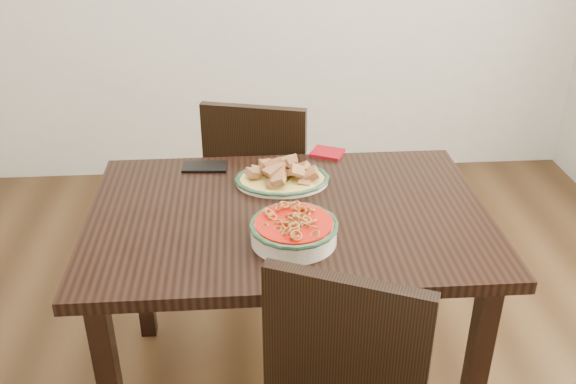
{
  "coord_description": "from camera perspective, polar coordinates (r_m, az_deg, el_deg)",
  "views": [
    {
      "loc": [
        -0.22,
        -1.83,
        1.78
      ],
      "look_at": [
        -0.08,
        -0.05,
        0.81
      ],
      "focal_mm": 40.0,
      "sensor_mm": 36.0,
      "label": 1
    }
  ],
  "objects": [
    {
      "name": "noodle_bowl",
      "position": [
        1.87,
        0.52,
        -3.25
      ],
      "size": [
        0.26,
        0.26,
        0.08
      ],
      "color": "beige",
      "rests_on": "dining_table"
    },
    {
      "name": "fish_plate",
      "position": [
        2.19,
        -0.52,
        1.88
      ],
      "size": [
        0.32,
        0.25,
        0.11
      ],
      "color": "beige",
      "rests_on": "dining_table"
    },
    {
      "name": "floor",
      "position": [
        2.56,
        1.88,
        -15.54
      ],
      "size": [
        3.5,
        3.5,
        0.0
      ],
      "primitive_type": "plane",
      "color": "#321F0F",
      "rests_on": "ground"
    },
    {
      "name": "dining_table",
      "position": [
        2.09,
        0.04,
        -3.93
      ],
      "size": [
        1.27,
        0.85,
        0.75
      ],
      "color": "black",
      "rests_on": "ground"
    },
    {
      "name": "chair_far",
      "position": [
        2.75,
        -2.42,
        0.79
      ],
      "size": [
        0.51,
        0.51,
        0.89
      ],
      "rotation": [
        0.0,
        0.0,
        2.88
      ],
      "color": "black",
      "rests_on": "ground"
    },
    {
      "name": "napkin",
      "position": [
        2.42,
        3.52,
        3.5
      ],
      "size": [
        0.14,
        0.13,
        0.01
      ],
      "primitive_type": "cube",
      "rotation": [
        0.0,
        0.0,
        -0.44
      ],
      "color": "maroon",
      "rests_on": "dining_table"
    },
    {
      "name": "smartphone",
      "position": [
        2.33,
        -7.4,
        2.24
      ],
      "size": [
        0.16,
        0.09,
        0.01
      ],
      "primitive_type": "cube",
      "rotation": [
        0.0,
        0.0,
        -0.06
      ],
      "color": "black",
      "rests_on": "dining_table"
    }
  ]
}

